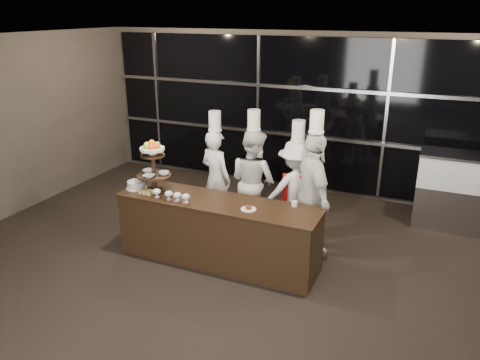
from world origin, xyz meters
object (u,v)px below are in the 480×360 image
at_px(layer_cake, 136,185).
at_px(chef_c, 296,190).
at_px(chef_a, 216,177).
at_px(display_case, 464,188).
at_px(chef_b, 253,181).
at_px(display_stand, 153,162).
at_px(chef_d, 313,194).
at_px(buffet_counter, 218,231).

relative_size(layer_cake, chef_c, 0.16).
height_order(layer_cake, chef_a, chef_a).
height_order(display_case, chef_b, chef_b).
xyz_separation_m(display_stand, chef_d, (2.11, 0.76, -0.42)).
xyz_separation_m(display_stand, chef_a, (0.43, 1.08, -0.51)).
xyz_separation_m(display_stand, layer_cake, (-0.28, -0.05, -0.37)).
distance_m(display_case, chef_d, 2.67).
xyz_separation_m(layer_cake, chef_c, (2.03, 1.19, -0.18)).
height_order(layer_cake, chef_c, chef_c).
xyz_separation_m(display_case, chef_a, (-3.65, -1.45, 0.14)).
distance_m(chef_b, chef_d, 1.11).
relative_size(chef_c, chef_d, 0.88).
distance_m(buffet_counter, display_case, 4.00).
xyz_separation_m(display_stand, chef_c, (1.75, 1.14, -0.55)).
bearing_deg(buffet_counter, layer_cake, -177.76).
bearing_deg(display_case, chef_a, -158.29).
bearing_deg(display_case, buffet_counter, -140.64).
relative_size(display_case, chef_d, 0.67).
distance_m(layer_cake, chef_b, 1.79).
height_order(display_case, chef_a, chef_a).
xyz_separation_m(buffet_counter, layer_cake, (-1.28, -0.05, 0.51)).
relative_size(chef_a, chef_c, 1.02).
height_order(chef_b, chef_c, chef_b).
relative_size(display_stand, layer_cake, 2.48).
bearing_deg(buffet_counter, chef_d, 34.29).
relative_size(chef_a, chef_d, 0.90).
height_order(display_stand, chef_d, chef_d).
distance_m(display_stand, display_case, 4.85).
xyz_separation_m(buffet_counter, chef_d, (1.11, 0.76, 0.45)).
distance_m(layer_cake, display_case, 5.08).
bearing_deg(chef_a, chef_c, 2.83).
height_order(chef_a, chef_b, chef_b).
bearing_deg(display_stand, display_case, 31.79).
relative_size(layer_cake, chef_b, 0.15).
xyz_separation_m(display_case, chef_d, (-1.98, -1.78, 0.23)).
height_order(layer_cake, chef_b, chef_b).
xyz_separation_m(chef_c, chef_d, (0.36, -0.39, 0.13)).
bearing_deg(chef_c, chef_d, -46.88).
bearing_deg(chef_a, buffet_counter, -62.32).
distance_m(display_stand, chef_c, 2.16).
xyz_separation_m(buffet_counter, display_stand, (-1.00, -0.00, 0.87)).
height_order(buffet_counter, chef_a, chef_a).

